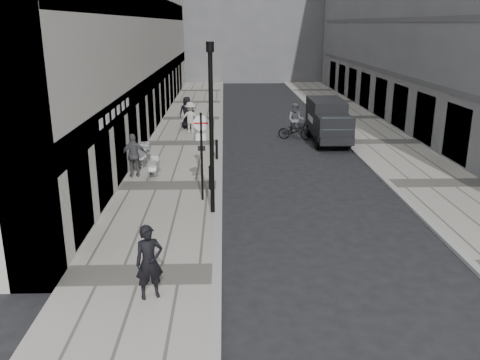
% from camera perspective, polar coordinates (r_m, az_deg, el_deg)
% --- Properties ---
extents(ground, '(120.00, 120.00, 0.00)m').
position_cam_1_polar(ground, '(11.29, -2.79, -17.30)').
color(ground, black).
rests_on(ground, ground).
extents(sidewalk, '(4.00, 60.00, 0.12)m').
position_cam_1_polar(sidewalk, '(28.12, -6.31, 4.05)').
color(sidewalk, gray).
rests_on(sidewalk, ground).
extents(far_sidewalk, '(4.00, 60.00, 0.12)m').
position_cam_1_polar(far_sidewalk, '(29.37, 15.67, 4.08)').
color(far_sidewalk, gray).
rests_on(far_sidewalk, ground).
extents(walking_man, '(0.78, 0.65, 1.82)m').
position_cam_1_polar(walking_man, '(12.24, -10.15, -9.07)').
color(walking_man, black).
rests_on(walking_man, sidewalk).
extents(sign_post, '(0.56, 0.11, 3.26)m').
position_cam_1_polar(sign_post, '(18.35, -4.35, 3.95)').
color(sign_post, black).
rests_on(sign_post, sidewalk).
extents(lamppost, '(0.26, 0.26, 5.73)m').
position_cam_1_polar(lamppost, '(16.86, -3.25, 6.60)').
color(lamppost, black).
rests_on(lamppost, sidewalk).
extents(bollard_near, '(0.12, 0.12, 0.91)m').
position_cam_1_polar(bollard_near, '(19.96, -3.35, 0.20)').
color(bollard_near, black).
rests_on(bollard_near, sidewalk).
extents(bollard_far, '(0.12, 0.12, 0.90)m').
position_cam_1_polar(bollard_far, '(24.45, -2.63, 3.38)').
color(bollard_far, black).
rests_on(bollard_far, sidewalk).
extents(panel_van, '(1.87, 4.92, 2.31)m').
position_cam_1_polar(panel_van, '(28.88, 9.84, 6.76)').
color(panel_van, black).
rests_on(panel_van, ground).
extents(cyclist, '(2.04, 1.11, 2.09)m').
position_cam_1_polar(cyclist, '(29.33, 6.23, 6.11)').
color(cyclist, black).
rests_on(cyclist, ground).
extents(pedestrian_a, '(1.18, 0.75, 1.86)m').
position_cam_1_polar(pedestrian_a, '(21.92, -11.81, 2.71)').
color(pedestrian_a, '#4E4F53').
rests_on(pedestrian_a, sidewalk).
extents(pedestrian_b, '(1.29, 0.83, 1.88)m').
position_cam_1_polar(pedestrian_b, '(30.26, -5.57, 6.94)').
color(pedestrian_b, '#B2ADA4').
rests_on(pedestrian_b, sidewalk).
extents(pedestrian_c, '(0.99, 0.66, 1.97)m').
position_cam_1_polar(pedestrian_c, '(31.97, -5.96, 7.56)').
color(pedestrian_c, black).
rests_on(pedestrian_c, sidewalk).
extents(cafe_table_near, '(0.62, 1.40, 0.80)m').
position_cam_1_polar(cafe_table_near, '(21.95, -9.66, 1.42)').
color(cafe_table_near, silver).
rests_on(cafe_table_near, sidewalk).
extents(cafe_table_mid, '(0.72, 1.62, 0.92)m').
position_cam_1_polar(cafe_table_mid, '(23.77, -11.02, 2.72)').
color(cafe_table_mid, silver).
rests_on(cafe_table_mid, sidewalk).
extents(cafe_table_far, '(0.73, 1.65, 0.94)m').
position_cam_1_polar(cafe_table_far, '(24.07, -10.76, 2.93)').
color(cafe_table_far, '#AEAEB1').
rests_on(cafe_table_far, sidewalk).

